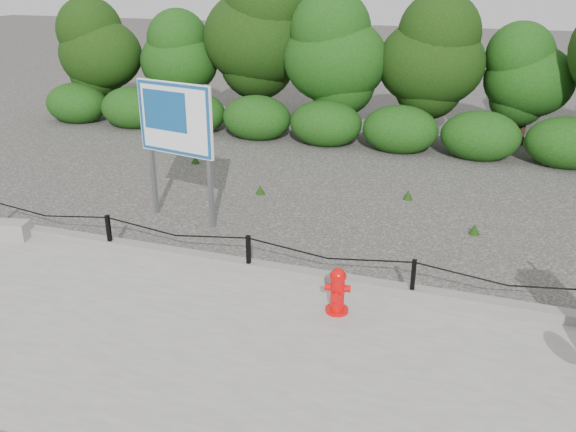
# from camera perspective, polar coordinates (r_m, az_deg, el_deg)

# --- Properties ---
(ground) EXTENTS (90.00, 90.00, 0.00)m
(ground) POSITION_cam_1_polar(r_m,az_deg,el_deg) (9.51, -3.66, -5.59)
(ground) COLOR #2D2B28
(ground) RESTS_ON ground
(sidewalk) EXTENTS (14.00, 4.00, 0.08)m
(sidewalk) POSITION_cam_1_polar(r_m,az_deg,el_deg) (7.95, -9.32, -11.62)
(sidewalk) COLOR gray
(sidewalk) RESTS_ON ground
(curb) EXTENTS (14.00, 0.22, 0.14)m
(curb) POSITION_cam_1_polar(r_m,az_deg,el_deg) (9.49, -3.56, -4.66)
(curb) COLOR slate
(curb) RESTS_ON sidewalk
(chain_barrier) EXTENTS (10.06, 0.06, 0.60)m
(chain_barrier) POSITION_cam_1_polar(r_m,az_deg,el_deg) (9.31, -3.73, -3.10)
(chain_barrier) COLOR black
(chain_barrier) RESTS_ON sidewalk
(treeline) EXTENTS (20.20, 3.83, 4.85)m
(treeline) POSITION_cam_1_polar(r_m,az_deg,el_deg) (16.91, 12.41, 15.14)
(treeline) COLOR black
(treeline) RESTS_ON ground
(fire_hydrant) EXTENTS (0.36, 0.38, 0.67)m
(fire_hydrant) POSITION_cam_1_polar(r_m,az_deg,el_deg) (8.27, 4.65, -7.02)
(fire_hydrant) COLOR red
(fire_hydrant) RESTS_ON sidewalk
(concrete_block) EXTENTS (1.01, 0.55, 0.31)m
(concrete_block) POSITION_cam_1_polar(r_m,az_deg,el_deg) (11.64, -25.25, -1.17)
(concrete_block) COLOR gray
(concrete_block) RESTS_ON sidewalk
(advertising_sign) EXTENTS (1.60, 0.42, 2.60)m
(advertising_sign) POSITION_cam_1_polar(r_m,az_deg,el_deg) (11.14, -10.49, 8.36)
(advertising_sign) COLOR slate
(advertising_sign) RESTS_ON ground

